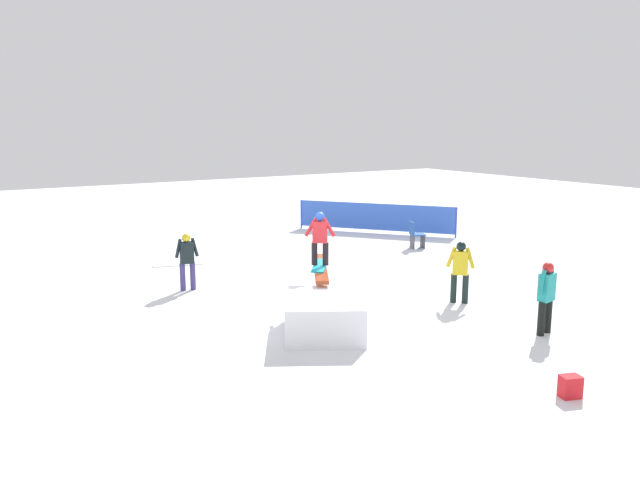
# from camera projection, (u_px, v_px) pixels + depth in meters

# --- Properties ---
(ground_plane) EXTENTS (60.00, 60.00, 0.00)m
(ground_plane) POSITION_uv_depth(u_px,v_px,m) (320.00, 304.00, 14.18)
(ground_plane) COLOR white
(rail_feature) EXTENTS (2.45, 1.58, 0.88)m
(rail_feature) POSITION_uv_depth(u_px,v_px,m) (320.00, 272.00, 14.04)
(rail_feature) COLOR black
(rail_feature) RESTS_ON ground
(snow_kicker_ramp) EXTENTS (2.31, 2.20, 0.74)m
(snow_kicker_ramp) POSITION_uv_depth(u_px,v_px,m) (324.00, 316.00, 12.12)
(snow_kicker_ramp) COLOR white
(snow_kicker_ramp) RESTS_ON ground
(main_rider_on_rail) EXTENTS (1.21, 1.02, 1.23)m
(main_rider_on_rail) POSITION_uv_depth(u_px,v_px,m) (320.00, 240.00, 13.90)
(main_rider_on_rail) COLOR #1CADC6
(main_rider_on_rail) RESTS_ON rail_feature
(bystander_black) EXTENTS (0.24, 0.59, 1.41)m
(bystander_black) POSITION_uv_depth(u_px,v_px,m) (187.00, 259.00, 15.19)
(bystander_black) COLOR #3F3672
(bystander_black) RESTS_ON ground
(bystander_yellow) EXTENTS (0.54, 0.50, 1.42)m
(bystander_yellow) POSITION_uv_depth(u_px,v_px,m) (460.00, 269.00, 14.14)
(bystander_yellow) COLOR black
(bystander_yellow) RESTS_ON ground
(bystander_teal) EXTENTS (0.27, 0.66, 1.44)m
(bystander_teal) POSITION_uv_depth(u_px,v_px,m) (546.00, 294.00, 12.04)
(bystander_teal) COLOR black
(bystander_teal) RESTS_ON ground
(loose_snowboard_white) EXTENTS (0.64, 1.44, 0.02)m
(loose_snowboard_white) POSITION_uv_depth(u_px,v_px,m) (178.00, 265.00, 17.99)
(loose_snowboard_white) COLOR white
(loose_snowboard_white) RESTS_ON ground
(folding_chair) EXTENTS (0.57, 0.57, 0.88)m
(folding_chair) POSITION_uv_depth(u_px,v_px,m) (416.00, 236.00, 20.33)
(folding_chair) COLOR #3F3F44
(folding_chair) RESTS_ON ground
(backpack_on_snow) EXTENTS (0.31, 0.36, 0.34)m
(backpack_on_snow) POSITION_uv_depth(u_px,v_px,m) (570.00, 387.00, 9.36)
(backpack_on_snow) COLOR red
(backpack_on_snow) RESTS_ON ground
(safety_fence) EXTENTS (4.73, 3.70, 1.10)m
(safety_fence) POSITION_uv_depth(u_px,v_px,m) (375.00, 217.00, 23.11)
(safety_fence) COLOR blue
(safety_fence) RESTS_ON ground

